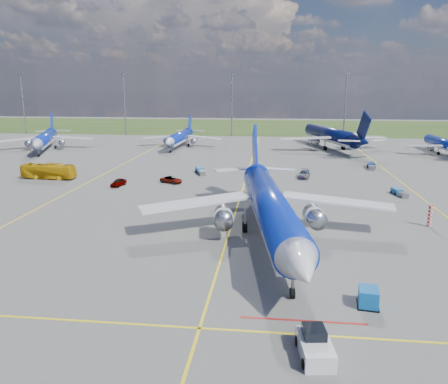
# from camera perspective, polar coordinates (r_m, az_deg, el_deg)

# --- Properties ---
(ground) EXTENTS (400.00, 400.00, 0.00)m
(ground) POSITION_cam_1_polar(r_m,az_deg,el_deg) (53.12, 0.40, -6.22)
(ground) COLOR #555553
(ground) RESTS_ON ground
(grass_strip) EXTENTS (400.00, 80.00, 0.01)m
(grass_strip) POSITION_cam_1_polar(r_m,az_deg,el_deg) (200.54, 4.99, 8.51)
(grass_strip) COLOR #2D4719
(grass_strip) RESTS_ON ground
(taxiway_lines) EXTENTS (60.25, 160.00, 0.02)m
(taxiway_lines) POSITION_cam_1_polar(r_m,az_deg,el_deg) (79.61, 2.63, 0.57)
(taxiway_lines) COLOR yellow
(taxiway_lines) RESTS_ON ground
(floodlight_masts) EXTENTS (202.20, 0.50, 22.70)m
(floodlight_masts) POSITION_cam_1_polar(r_m,az_deg,el_deg) (159.82, 8.33, 11.61)
(floodlight_masts) COLOR slate
(floodlight_masts) RESTS_ON ground
(warning_post) EXTENTS (0.50, 0.50, 3.00)m
(warning_post) POSITION_cam_1_polar(r_m,az_deg,el_deg) (63.49, 25.30, -2.80)
(warning_post) COLOR red
(warning_post) RESTS_ON ground
(bg_jet_nw) EXTENTS (38.98, 44.27, 9.67)m
(bg_jet_nw) POSITION_cam_1_polar(r_m,az_deg,el_deg) (136.58, -22.21, 5.10)
(bg_jet_nw) COLOR #0B25A2
(bg_jet_nw) RESTS_ON ground
(bg_jet_nnw) EXTENTS (26.44, 34.27, 8.82)m
(bg_jet_nnw) POSITION_cam_1_polar(r_m,az_deg,el_deg) (132.83, -5.75, 5.83)
(bg_jet_nnw) COLOR #0B25A2
(bg_jet_nnw) RESTS_ON ground
(bg_jet_n) EXTENTS (45.36, 52.47, 11.68)m
(bg_jet_n) POSITION_cam_1_polar(r_m,az_deg,el_deg) (133.21, 13.67, 5.54)
(bg_jet_n) COLOR #070F40
(bg_jet_n) RESTS_ON ground
(bg_jet_ne) EXTENTS (24.31, 31.30, 7.98)m
(bg_jet_ne) POSITION_cam_1_polar(r_m,az_deg,el_deg) (133.33, 26.63, 4.47)
(bg_jet_ne) COLOR #0B25A2
(bg_jet_ne) RESTS_ON ground
(main_airliner) EXTENTS (40.47, 49.57, 11.82)m
(main_airliner) POSITION_cam_1_polar(r_m,az_deg,el_deg) (53.48, 5.97, -6.16)
(main_airliner) COLOR #0B25A2
(main_airliner) RESTS_ON ground
(pushback_tug) EXTENTS (2.53, 5.66, 1.89)m
(pushback_tug) POSITION_cam_1_polar(r_m,az_deg,el_deg) (32.36, 11.79, -19.06)
(pushback_tug) COLOR silver
(pushback_tug) RESTS_ON ground
(uld_container) EXTENTS (1.81, 2.15, 1.57)m
(uld_container) POSITION_cam_1_polar(r_m,az_deg,el_deg) (39.71, 18.33, -12.92)
(uld_container) COLOR #0C58AB
(uld_container) RESTS_ON ground
(apron_bus) EXTENTS (11.07, 3.27, 3.04)m
(apron_bus) POSITION_cam_1_polar(r_m,az_deg,el_deg) (93.72, -21.96, 2.53)
(apron_bus) COLOR #CC9A0C
(apron_bus) RESTS_ON ground
(service_car_a) EXTENTS (2.22, 4.22, 1.37)m
(service_car_a) POSITION_cam_1_polar(r_m,az_deg,el_deg) (83.06, -13.62, 1.23)
(service_car_a) COLOR #999999
(service_car_a) RESTS_ON ground
(service_car_b) EXTENTS (4.88, 3.81, 1.23)m
(service_car_b) POSITION_cam_1_polar(r_m,az_deg,el_deg) (83.90, -6.89, 1.59)
(service_car_b) COLOR #999999
(service_car_b) RESTS_ON ground
(service_car_c) EXTENTS (2.92, 5.43, 1.50)m
(service_car_c) POSITION_cam_1_polar(r_m,az_deg,el_deg) (89.50, 10.44, 2.32)
(service_car_c) COLOR #999999
(service_car_c) RESTS_ON ground
(baggage_tug_w) EXTENTS (1.98, 4.49, 0.98)m
(baggage_tug_w) POSITION_cam_1_polar(r_m,az_deg,el_deg) (79.73, 21.89, -0.07)
(baggage_tug_w) COLOR #19649A
(baggage_tug_w) RESTS_ON ground
(baggage_tug_c) EXTENTS (2.88, 5.06, 1.10)m
(baggage_tug_c) POSITION_cam_1_polar(r_m,az_deg,el_deg) (92.73, -3.09, 2.77)
(baggage_tug_c) COLOR #19579B
(baggage_tug_c) RESTS_ON ground
(baggage_tug_e) EXTENTS (2.29, 5.35, 1.16)m
(baggage_tug_e) POSITION_cam_1_polar(r_m,az_deg,el_deg) (103.60, 18.69, 3.24)
(baggage_tug_e) COLOR navy
(baggage_tug_e) RESTS_ON ground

